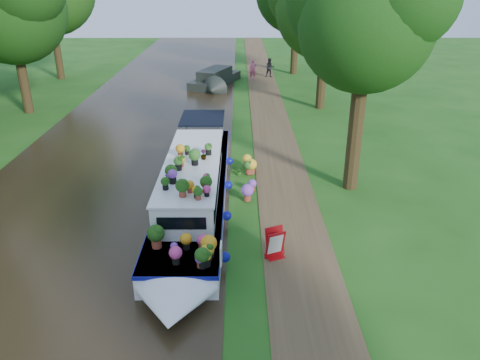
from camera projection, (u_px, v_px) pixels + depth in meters
name	position (u px, v px, depth m)	size (l,w,h in m)	color
ground	(257.00, 224.00, 15.94)	(100.00, 100.00, 0.00)	#1B4E13
canal_water	(81.00, 224.00, 15.92)	(10.00, 100.00, 0.02)	black
towpath	(292.00, 224.00, 15.94)	(2.20, 100.00, 0.03)	#4E3B24
plant_boat	(193.00, 188.00, 16.58)	(2.29, 13.52, 2.25)	white
tree_near_overhang	(367.00, 13.00, 16.07)	(5.52, 5.28, 8.99)	black
second_boat	(215.00, 79.00, 35.34)	(3.91, 6.96, 1.26)	black
sandwich_board	(275.00, 245.00, 13.90)	(0.64, 0.67, 0.93)	#AB0C11
pedestrian_pink	(253.00, 70.00, 37.13)	(0.57, 0.38, 1.57)	#DC5A8A
pedestrian_dark	(270.00, 68.00, 37.98)	(0.73, 0.57, 1.51)	black
verge_plant	(239.00, 170.00, 19.74)	(0.39, 0.33, 0.43)	#295F1C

